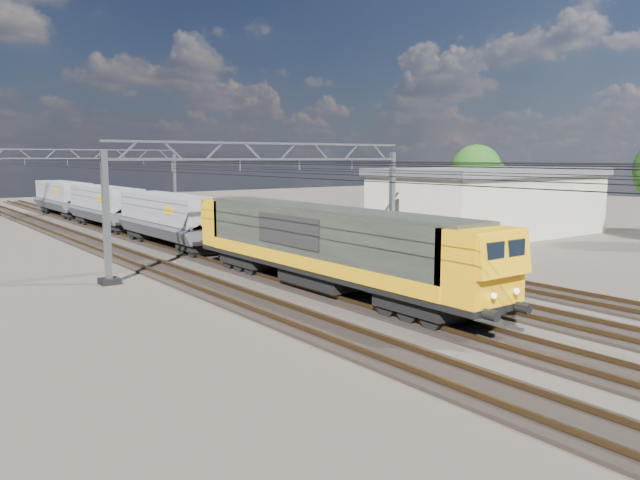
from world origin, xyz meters
TOP-DOWN VIEW (x-y plane):
  - ground at (0.00, 0.00)m, footprint 160.00×160.00m
  - track_outer_west at (-6.00, 0.00)m, footprint 2.60×140.00m
  - track_loco at (-2.00, 0.00)m, footprint 2.60×140.00m
  - track_inner_east at (2.00, 0.00)m, footprint 2.60×140.00m
  - track_outer_east at (6.00, 0.00)m, footprint 2.60×140.00m
  - catenary_gantry_mid at (0.00, 4.00)m, footprint 19.90×0.90m
  - catenary_gantry_far at (0.00, 40.00)m, footprint 19.90×0.90m
  - overhead_wires at (0.00, 8.00)m, footprint 12.03×140.00m
  - locomotive at (-2.00, -3.78)m, footprint 2.76×21.10m
  - hopper_wagon_lead at (-2.00, 13.91)m, footprint 3.38×13.00m
  - hopper_wagon_mid at (-2.00, 28.11)m, footprint 3.38×13.00m
  - hopper_wagon_third at (-2.00, 42.31)m, footprint 3.38×13.00m
  - industrial_shed at (22.00, 6.00)m, footprint 18.60×10.60m
  - tree_far at (30.32, 13.79)m, footprint 5.50×5.10m

SIDE VIEW (x-z plane):
  - ground at x=0.00m, z-range 0.00..0.00m
  - track_outer_west at x=-6.00m, z-range -0.08..0.22m
  - track_loco at x=-2.00m, z-range -0.08..0.22m
  - track_inner_east at x=2.00m, z-range -0.08..0.22m
  - track_outer_east at x=6.00m, z-range -0.08..0.22m
  - hopper_wagon_lead at x=-2.00m, z-range 0.60..3.86m
  - hopper_wagon_mid at x=-2.00m, z-range 0.60..3.86m
  - hopper_wagon_third at x=-2.00m, z-range 0.60..3.86m
  - locomotive at x=-2.00m, z-range 0.52..4.14m
  - industrial_shed at x=22.00m, z-range 0.03..5.43m
  - catenary_gantry_mid at x=0.00m, z-range 0.35..7.46m
  - catenary_gantry_far at x=0.00m, z-range 0.35..7.46m
  - tree_far at x=30.32m, z-range 1.03..8.56m
  - overhead_wires at x=0.00m, z-range 5.48..6.02m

